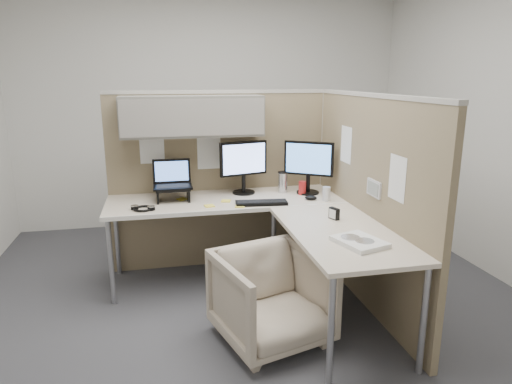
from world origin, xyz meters
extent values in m
plane|color=#3D3D42|center=(0.00, 0.00, 0.00)|extent=(4.50, 4.50, 0.00)
cube|color=#897759|center=(-0.10, 0.90, 0.80)|extent=(2.00, 0.05, 1.60)
cube|color=#A8A399|center=(-0.10, 0.90, 1.61)|extent=(2.00, 0.06, 0.03)
cube|color=slate|center=(-0.35, 0.75, 1.42)|extent=(1.20, 0.34, 0.34)
cube|color=gray|center=(-0.35, 0.57, 1.42)|extent=(1.18, 0.01, 0.30)
plane|color=white|center=(-0.70, 0.87, 1.15)|extent=(0.26, 0.00, 0.26)
plane|color=white|center=(-0.20, 0.87, 1.08)|extent=(0.26, 0.00, 0.26)
cube|color=#897759|center=(0.90, -0.10, 0.80)|extent=(0.05, 2.00, 1.60)
cube|color=#A8A399|center=(0.90, -0.10, 1.61)|extent=(0.06, 2.00, 0.03)
cube|color=#A8A399|center=(0.90, 0.90, 0.80)|extent=(0.06, 0.06, 1.60)
cube|color=silver|center=(0.87, -0.25, 0.96)|extent=(0.02, 0.20, 0.12)
cube|color=gray|center=(0.86, -0.25, 0.96)|extent=(0.00, 0.16, 0.09)
plane|color=white|center=(0.87, 0.30, 1.20)|extent=(0.00, 0.26, 0.26)
plane|color=white|center=(0.87, -0.55, 1.10)|extent=(0.00, 0.26, 0.26)
cube|color=beige|center=(-0.10, 0.54, 0.71)|extent=(2.00, 0.68, 0.03)
cube|color=beige|center=(0.54, -0.45, 0.71)|extent=(0.68, 1.30, 0.03)
cube|color=white|center=(-0.10, 0.20, 0.71)|extent=(2.00, 0.02, 0.03)
cylinder|color=gray|center=(-1.05, 0.25, 0.35)|extent=(0.04, 0.04, 0.70)
cylinder|color=gray|center=(-1.05, 0.83, 0.35)|extent=(0.04, 0.04, 0.70)
cylinder|color=gray|center=(0.25, -1.05, 0.35)|extent=(0.04, 0.04, 0.70)
cylinder|color=gray|center=(0.83, -1.05, 0.35)|extent=(0.04, 0.04, 0.70)
cylinder|color=gray|center=(0.25, 0.25, 0.35)|extent=(0.04, 0.04, 0.70)
imported|color=#C2B39A|center=(0.04, -0.51, 0.34)|extent=(0.82, 0.79, 0.69)
cylinder|color=black|center=(0.08, 0.69, 0.74)|extent=(0.20, 0.20, 0.02)
cylinder|color=black|center=(0.08, 0.69, 0.82)|extent=(0.04, 0.04, 0.15)
cube|color=black|center=(0.08, 0.69, 1.05)|extent=(0.44, 0.14, 0.30)
cube|color=#91ADFA|center=(0.09, 0.67, 1.05)|extent=(0.39, 0.10, 0.26)
cylinder|color=black|center=(0.64, 0.57, 0.74)|extent=(0.20, 0.20, 0.02)
cylinder|color=black|center=(0.64, 0.57, 0.82)|extent=(0.04, 0.04, 0.15)
cube|color=black|center=(0.64, 0.57, 1.05)|extent=(0.39, 0.27, 0.30)
cube|color=#5A9CF6|center=(0.63, 0.55, 1.05)|extent=(0.34, 0.22, 0.26)
cube|color=black|center=(-0.54, 0.57, 0.84)|extent=(0.28, 0.22, 0.01)
cube|color=black|center=(-0.67, 0.57, 0.79)|extent=(0.02, 0.21, 0.11)
cube|color=black|center=(-0.42, 0.57, 0.79)|extent=(0.02, 0.21, 0.11)
cube|color=black|center=(-0.54, 0.57, 0.85)|extent=(0.32, 0.22, 0.02)
cube|color=black|center=(-0.54, 0.70, 0.96)|extent=(0.32, 0.05, 0.20)
cube|color=#598CF2|center=(-0.54, 0.70, 0.96)|extent=(0.28, 0.04, 0.17)
cube|color=black|center=(0.16, 0.30, 0.74)|extent=(0.43, 0.18, 0.02)
ellipsoid|color=black|center=(0.60, 0.35, 0.75)|extent=(0.12, 0.10, 0.04)
cylinder|color=silver|center=(0.44, 0.66, 0.82)|extent=(0.08, 0.08, 0.18)
cylinder|color=black|center=(0.44, 0.66, 0.91)|extent=(0.09, 0.09, 0.01)
cylinder|color=silver|center=(0.71, 0.29, 0.79)|extent=(0.07, 0.07, 0.12)
cylinder|color=#B21E1E|center=(0.58, 0.54, 0.79)|extent=(0.07, 0.07, 0.12)
cube|color=yellow|center=(-0.47, 0.59, 0.73)|extent=(0.11, 0.11, 0.01)
cube|color=yellow|center=(-0.03, 0.27, 0.73)|extent=(0.10, 0.10, 0.01)
cube|color=yellow|center=(-0.27, 0.33, 0.73)|extent=(0.09, 0.09, 0.01)
cube|color=yellow|center=(-0.11, 0.45, 0.73)|extent=(0.09, 0.09, 0.01)
torus|color=black|center=(-0.79, 0.34, 0.74)|extent=(0.20, 0.20, 0.02)
cylinder|color=black|center=(-0.85, 0.37, 0.75)|extent=(0.06, 0.06, 0.03)
cylinder|color=black|center=(-0.72, 0.32, 0.75)|extent=(0.06, 0.06, 0.03)
cube|color=white|center=(0.55, -0.72, 0.74)|extent=(0.32, 0.37, 0.03)
cylinder|color=silver|center=(0.57, -0.75, 0.76)|extent=(0.12, 0.12, 0.00)
cylinder|color=silver|center=(0.51, -0.67, 0.76)|extent=(0.12, 0.12, 0.00)
cube|color=black|center=(0.59, -0.20, 0.77)|extent=(0.06, 0.09, 0.08)
cube|color=white|center=(0.57, -0.21, 0.77)|extent=(0.03, 0.06, 0.07)
camera|label=1|loc=(-0.65, -3.20, 1.75)|focal=32.00mm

